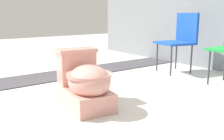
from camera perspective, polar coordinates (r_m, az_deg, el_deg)
ground_plane at (r=2.30m, az=-6.69°, el=-9.01°), size 14.00×14.00×0.00m
gravel_strip at (r=3.66m, az=-10.48°, el=-0.95°), size 0.56×8.00×0.01m
toilet at (r=2.36m, az=-5.82°, el=-2.84°), size 0.68×0.46×0.52m
folding_chair_left at (r=3.86m, az=14.71°, el=7.14°), size 0.53×0.53×0.83m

